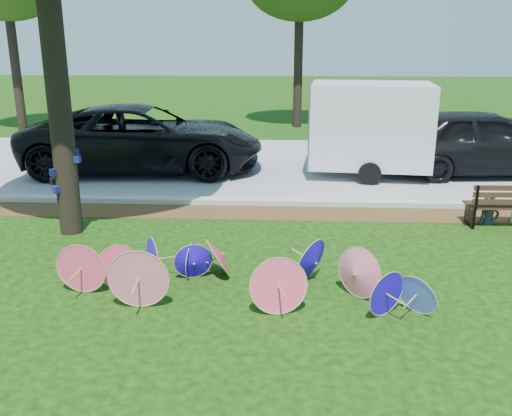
% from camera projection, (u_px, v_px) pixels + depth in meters
% --- Properties ---
extents(ground, '(90.00, 90.00, 0.00)m').
position_uv_depth(ground, '(215.00, 306.00, 8.35)').
color(ground, black).
rests_on(ground, ground).
extents(mulch_strip, '(90.00, 1.00, 0.01)m').
position_uv_depth(mulch_strip, '(239.00, 213.00, 12.64)').
color(mulch_strip, '#472D16').
rests_on(mulch_strip, ground).
extents(curb, '(90.00, 0.30, 0.12)m').
position_uv_depth(curb, '(241.00, 201.00, 13.29)').
color(curb, '#B7B5AD').
rests_on(curb, ground).
extents(street, '(90.00, 8.00, 0.01)m').
position_uv_depth(street, '(252.00, 164.00, 17.27)').
color(street, gray).
rests_on(street, ground).
extents(parasol_pile, '(5.71, 1.95, 0.91)m').
position_uv_depth(parasol_pile, '(228.00, 271.00, 8.63)').
color(parasol_pile, '#220CCB').
rests_on(parasol_pile, ground).
extents(black_van, '(6.91, 3.49, 1.87)m').
position_uv_depth(black_van, '(144.00, 139.00, 16.21)').
color(black_van, black).
rests_on(black_van, ground).
extents(dark_pickup, '(5.59, 2.57, 1.86)m').
position_uv_depth(dark_pickup, '(481.00, 142.00, 15.77)').
color(dark_pickup, black).
rests_on(dark_pickup, ground).
extents(cargo_trailer, '(3.37, 2.31, 2.83)m').
position_uv_depth(cargo_trailer, '(370.00, 125.00, 15.50)').
color(cargo_trailer, silver).
rests_on(cargo_trailer, ground).
extents(park_bench, '(1.76, 0.70, 0.91)m').
position_uv_depth(park_bench, '(509.00, 204.00, 11.73)').
color(park_bench, black).
rests_on(park_bench, ground).
extents(person_left, '(0.52, 0.40, 1.26)m').
position_uv_depth(person_left, '(492.00, 195.00, 11.74)').
color(person_left, '#323644').
rests_on(person_left, ground).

